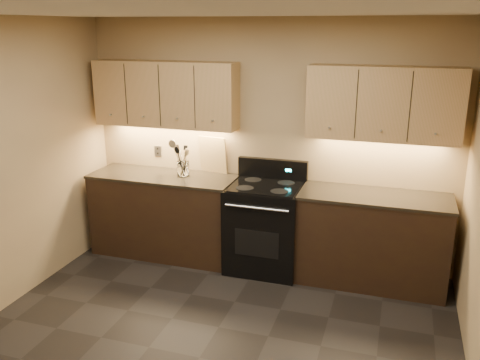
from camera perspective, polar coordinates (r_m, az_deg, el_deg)
name	(u,v)px	position (r m, az deg, el deg)	size (l,w,h in m)	color
floor	(199,358)	(4.25, -4.58, -19.27)	(4.00, 4.00, 0.00)	black
ceiling	(190,11)	(3.44, -5.64, 18.38)	(4.00, 4.00, 0.00)	silver
wall_back	(267,143)	(5.47, 3.03, 4.14)	(4.00, 0.04, 2.60)	tan
counter_left	(165,214)	(5.81, -8.43, -3.84)	(1.62, 0.62, 0.93)	black
counter_right	(372,239)	(5.27, 14.60, -6.43)	(1.46, 0.62, 0.93)	black
stove	(265,226)	(5.40, 2.85, -5.16)	(0.76, 0.68, 1.14)	black
upper_cab_left	(166,94)	(5.62, -8.35, 9.52)	(1.60, 0.30, 0.70)	tan
upper_cab_right	(384,104)	(5.06, 15.83, 8.26)	(1.44, 0.30, 0.70)	tan
outlet_plate	(158,151)	(5.96, -9.20, 3.24)	(0.09, 0.01, 0.12)	#B2B5BA
utensil_crock	(183,169)	(5.59, -6.40, 1.25)	(0.17, 0.17, 0.17)	white
cutting_board	(213,155)	(5.65, -3.05, 2.86)	(0.33, 0.02, 0.41)	tan
wooden_spoon	(181,161)	(5.58, -6.63, 2.09)	(0.06, 0.06, 0.29)	tan
black_spoon	(184,159)	(5.57, -6.34, 2.31)	(0.06, 0.06, 0.33)	black
black_turner	(183,160)	(5.55, -6.42, 2.25)	(0.08, 0.08, 0.33)	black
steel_spatula	(187,158)	(5.57, -6.00, 2.42)	(0.08, 0.08, 0.35)	silver
steel_skimmer	(184,158)	(5.53, -6.27, 2.50)	(0.09, 0.09, 0.39)	silver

